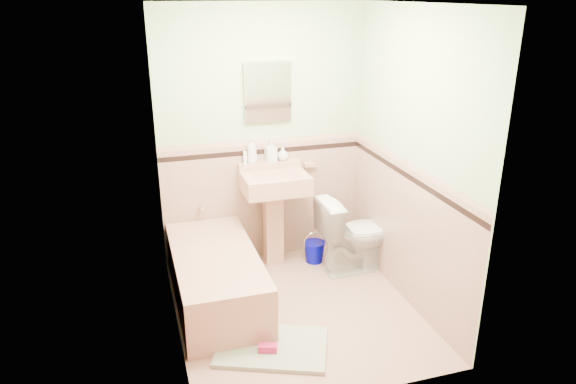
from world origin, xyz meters
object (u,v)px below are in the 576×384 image
object	(u,v)px
soap_bottle_right	(283,154)
toilet	(356,234)
soap_bottle_mid	(271,151)
bathtub	(216,280)
soap_bottle_left	(252,151)
shoe	(268,348)
sink	(275,220)
medicine_cabinet	(268,92)
bucket	(314,252)

from	to	relation	value
soap_bottle_right	toilet	size ratio (longest dim) A/B	0.18
soap_bottle_mid	soap_bottle_right	bearing A→B (deg)	0.00
bathtub	toilet	world-z (taller)	toilet
soap_bottle_left	shoe	xyz separation A→B (m)	(-0.27, -1.55, -1.09)
sink	soap_bottle_right	world-z (taller)	soap_bottle_right
medicine_cabinet	soap_bottle_right	xyz separation A→B (m)	(0.14, -0.03, -0.60)
soap_bottle_mid	toilet	xyz separation A→B (m)	(0.71, -0.50, -0.76)
toilet	sink	bearing A→B (deg)	63.64
bucket	shoe	world-z (taller)	bucket
medicine_cabinet	bucket	xyz separation A→B (m)	(0.40, -0.27, -1.59)
shoe	bucket	bearing A→B (deg)	75.30
soap_bottle_left	soap_bottle_mid	world-z (taller)	soap_bottle_left
medicine_cabinet	shoe	distance (m)	2.32
shoe	bathtub	bearing A→B (deg)	123.57
bathtub	toilet	distance (m)	1.43
sink	soap_bottle_left	world-z (taller)	soap_bottle_left
bathtub	soap_bottle_right	distance (m)	1.39
bucket	sink	bearing A→B (deg)	171.76
medicine_cabinet	soap_bottle_left	xyz separation A→B (m)	(-0.17, -0.03, -0.55)
toilet	bucket	size ratio (longest dim) A/B	3.55
soap_bottle_right	shoe	world-z (taller)	soap_bottle_right
bathtub	soap_bottle_left	distance (m)	1.27
toilet	medicine_cabinet	bearing A→B (deg)	51.28
sink	medicine_cabinet	distance (m)	1.24
soap_bottle_left	medicine_cabinet	bearing A→B (deg)	9.99
bathtub	soap_bottle_right	xyz separation A→B (m)	(0.82, 0.71, 0.87)
bucket	shoe	bearing A→B (deg)	-122.53
shoe	medicine_cabinet	bearing A→B (deg)	92.20
toilet	shoe	bearing A→B (deg)	129.27
bucket	shoe	xyz separation A→B (m)	(-0.84, -1.31, -0.05)
soap_bottle_left	shoe	bearing A→B (deg)	-99.96
medicine_cabinet	shoe	bearing A→B (deg)	-105.63
bucket	soap_bottle_right	bearing A→B (deg)	137.57
soap_bottle_left	bucket	world-z (taller)	soap_bottle_left
sink	soap_bottle_right	bearing A→B (deg)	52.84
bathtub	medicine_cabinet	world-z (taller)	medicine_cabinet
sink	soap_bottle_right	distance (m)	0.66
soap_bottle_right	toilet	xyz separation A→B (m)	(0.59, -0.50, -0.72)
medicine_cabinet	soap_bottle_mid	distance (m)	0.56
soap_bottle_mid	soap_bottle_right	world-z (taller)	soap_bottle_mid
soap_bottle_right	bucket	bearing A→B (deg)	-42.43
medicine_cabinet	soap_bottle_right	world-z (taller)	medicine_cabinet
medicine_cabinet	shoe	world-z (taller)	medicine_cabinet
medicine_cabinet	bucket	world-z (taller)	medicine_cabinet
bathtub	soap_bottle_left	size ratio (longest dim) A/B	6.07
soap_bottle_left	shoe	size ratio (longest dim) A/B	1.75
soap_bottle_mid	toilet	world-z (taller)	soap_bottle_mid
sink	shoe	size ratio (longest dim) A/B	6.80
sink	soap_bottle_left	bearing A→B (deg)	133.40
bathtub	soap_bottle_mid	xyz separation A→B (m)	(0.70, 0.71, 0.91)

